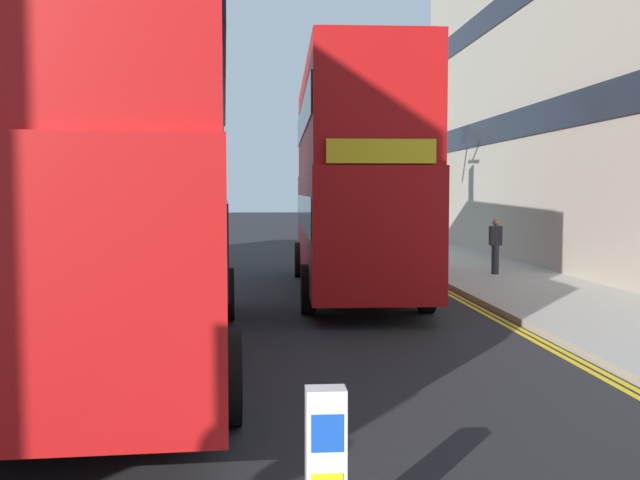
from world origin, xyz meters
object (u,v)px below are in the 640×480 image
object	(u,v)px
keep_left_bollard	(326,473)
pedestrian_far	(495,245)
double_decker_bus_away	(142,160)
double_decker_bus_oncoming	(352,173)

from	to	relation	value
keep_left_bollard	pedestrian_far	xyz separation A→B (m)	(6.45, 16.05, 0.38)
double_decker_bus_away	double_decker_bus_oncoming	size ratio (longest dim) A/B	1.00
double_decker_bus_oncoming	double_decker_bus_away	bearing A→B (deg)	-119.37
double_decker_bus_oncoming	pedestrian_far	world-z (taller)	double_decker_bus_oncoming
pedestrian_far	double_decker_bus_oncoming	bearing A→B (deg)	-151.96
double_decker_bus_oncoming	pedestrian_far	bearing A→B (deg)	28.04
keep_left_bollard	pedestrian_far	distance (m)	17.31
double_decker_bus_away	pedestrian_far	distance (m)	13.19
double_decker_bus_oncoming	pedestrian_far	distance (m)	5.54
keep_left_bollard	pedestrian_far	world-z (taller)	pedestrian_far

